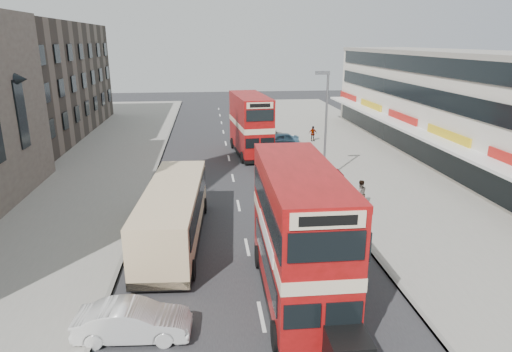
# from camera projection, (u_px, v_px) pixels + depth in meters

# --- Properties ---
(ground) EXTENTS (160.00, 160.00, 0.00)m
(ground) POSITION_uv_depth(u_px,v_px,m) (269.00, 351.00, 15.09)
(ground) COLOR #28282B
(ground) RESTS_ON ground
(road_surface) EXTENTS (12.00, 90.00, 0.01)m
(road_surface) POSITION_uv_depth(u_px,v_px,m) (233.00, 178.00, 34.09)
(road_surface) COLOR #28282B
(road_surface) RESTS_ON ground
(pavement_right) EXTENTS (12.00, 90.00, 0.15)m
(pavement_right) POSITION_uv_depth(u_px,v_px,m) (383.00, 172.00, 35.34)
(pavement_right) COLOR gray
(pavement_right) RESTS_ON ground
(pavement_left) EXTENTS (12.00, 90.00, 0.15)m
(pavement_left) POSITION_uv_depth(u_px,v_px,m) (71.00, 182.00, 32.80)
(pavement_left) COLOR gray
(pavement_left) RESTS_ON ground
(kerb_left) EXTENTS (0.20, 90.00, 0.16)m
(kerb_left) POSITION_uv_depth(u_px,v_px,m) (152.00, 180.00, 33.43)
(kerb_left) COLOR gray
(kerb_left) RESTS_ON ground
(kerb_right) EXTENTS (0.20, 90.00, 0.16)m
(kerb_right) POSITION_uv_depth(u_px,v_px,m) (311.00, 174.00, 34.72)
(kerb_right) COLOR gray
(kerb_right) RESTS_ON ground
(brick_terrace) EXTENTS (14.00, 28.00, 12.00)m
(brick_terrace) POSITION_uv_depth(u_px,v_px,m) (15.00, 81.00, 47.11)
(brick_terrace) COLOR #66594C
(brick_terrace) RESTS_ON ground
(commercial_row) EXTENTS (9.90, 46.20, 9.30)m
(commercial_row) POSITION_uv_depth(u_px,v_px,m) (471.00, 109.00, 36.73)
(commercial_row) COLOR beige
(commercial_row) RESTS_ON ground
(street_lamp) EXTENTS (1.00, 0.20, 8.12)m
(street_lamp) POSITION_uv_depth(u_px,v_px,m) (325.00, 119.00, 31.48)
(street_lamp) COLOR slate
(street_lamp) RESTS_ON ground
(bus_main) EXTENTS (2.79, 9.78, 5.37)m
(bus_main) POSITION_uv_depth(u_px,v_px,m) (299.00, 235.00, 17.41)
(bus_main) COLOR black
(bus_main) RESTS_ON ground
(bus_second) EXTENTS (3.46, 9.65, 5.27)m
(bus_second) POSITION_uv_depth(u_px,v_px,m) (251.00, 125.00, 40.41)
(bus_second) COLOR black
(bus_second) RESTS_ON ground
(coach) EXTENTS (3.33, 10.61, 2.77)m
(coach) POSITION_uv_depth(u_px,v_px,m) (174.00, 212.00, 22.86)
(coach) COLOR black
(coach) RESTS_ON ground
(car_left_front) EXTENTS (4.12, 1.67, 1.33)m
(car_left_front) POSITION_uv_depth(u_px,v_px,m) (133.00, 321.00, 15.61)
(car_left_front) COLOR white
(car_left_front) RESTS_ON ground
(car_right_a) EXTENTS (4.95, 2.09, 1.43)m
(car_right_a) POSITION_uv_depth(u_px,v_px,m) (306.00, 182.00, 30.84)
(car_right_a) COLOR maroon
(car_right_a) RESTS_ON ground
(car_right_b) EXTENTS (5.13, 2.79, 1.36)m
(car_right_b) POSITION_uv_depth(u_px,v_px,m) (286.00, 162.00, 35.82)
(car_right_b) COLOR #D25C15
(car_right_b) RESTS_ON ground
(car_right_c) EXTENTS (3.95, 1.91, 1.30)m
(car_right_c) POSITION_uv_depth(u_px,v_px,m) (280.00, 139.00, 44.30)
(car_right_c) COLOR #568CAC
(car_right_c) RESTS_ON ground
(pedestrian_near) EXTENTS (0.68, 0.47, 1.79)m
(pedestrian_near) POSITION_uv_depth(u_px,v_px,m) (360.00, 194.00, 27.46)
(pedestrian_near) COLOR gray
(pedestrian_near) RESTS_ON pavement_right
(pedestrian_far) EXTENTS (0.95, 0.47, 1.55)m
(pedestrian_far) POSITION_uv_depth(u_px,v_px,m) (313.00, 134.00, 45.71)
(pedestrian_far) COLOR gray
(pedestrian_far) RESTS_ON pavement_right
(cyclist) EXTENTS (0.72, 1.68, 2.04)m
(cyclist) POSITION_uv_depth(u_px,v_px,m) (282.00, 165.00, 35.02)
(cyclist) COLOR gray
(cyclist) RESTS_ON ground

